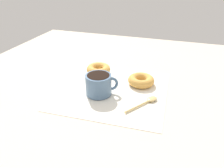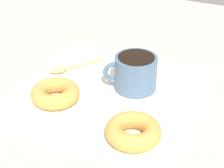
{
  "view_description": "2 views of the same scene",
  "coord_description": "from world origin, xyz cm",
  "px_view_note": "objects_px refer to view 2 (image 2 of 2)",
  "views": [
    {
      "loc": [
        18.78,
        -60.5,
        36.22
      ],
      "look_at": [
        -0.4,
        -1.38,
        2.3
      ],
      "focal_mm": 35.0,
      "sensor_mm": 36.0,
      "label": 1
    },
    {
      "loc": [
        -26.23,
        52.16,
        38.65
      ],
      "look_at": [
        -0.4,
        -1.38,
        2.3
      ],
      "focal_mm": 60.0,
      "sensor_mm": 36.0,
      "label": 2
    }
  ],
  "objects_px": {
    "donut_far": "(133,131)",
    "coffee_cup": "(135,72)",
    "spoon": "(66,68)",
    "donut_near_cup": "(55,93)"
  },
  "relations": [
    {
      "from": "donut_far",
      "to": "coffee_cup",
      "type": "bearing_deg",
      "value": -67.93
    },
    {
      "from": "donut_near_cup",
      "to": "donut_far",
      "type": "height_order",
      "value": "same"
    },
    {
      "from": "donut_far",
      "to": "spoon",
      "type": "bearing_deg",
      "value": -34.02
    },
    {
      "from": "coffee_cup",
      "to": "donut_near_cup",
      "type": "relative_size",
      "value": 1.16
    },
    {
      "from": "coffee_cup",
      "to": "donut_far",
      "type": "relative_size",
      "value": 1.16
    },
    {
      "from": "coffee_cup",
      "to": "donut_far",
      "type": "bearing_deg",
      "value": 112.07
    },
    {
      "from": "spoon",
      "to": "donut_far",
      "type": "bearing_deg",
      "value": 145.98
    },
    {
      "from": "coffee_cup",
      "to": "spoon",
      "type": "relative_size",
      "value": 0.92
    },
    {
      "from": "coffee_cup",
      "to": "donut_near_cup",
      "type": "distance_m",
      "value": 0.15
    },
    {
      "from": "donut_near_cup",
      "to": "spoon",
      "type": "relative_size",
      "value": 0.79
    }
  ]
}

